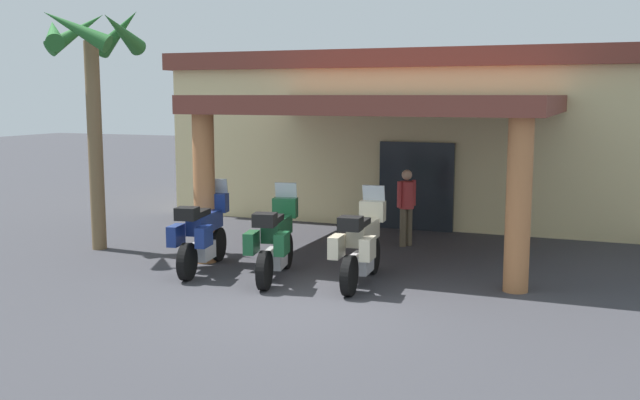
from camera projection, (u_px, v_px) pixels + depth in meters
name	position (u px, v px, depth m)	size (l,w,h in m)	color
ground_plane	(303.00, 303.00, 11.38)	(80.00, 80.00, 0.00)	#38383D
motel_building	(446.00, 132.00, 20.30)	(13.87, 12.33, 4.29)	beige
motorcycle_blue	(202.00, 233.00, 13.44)	(0.86, 2.20, 1.61)	black
motorcycle_green	(275.00, 240.00, 12.81)	(0.90, 2.19, 1.61)	black
motorcycle_cream	(361.00, 244.00, 12.44)	(0.73, 2.21, 1.61)	black
pedestrian	(406.00, 202.00, 15.61)	(0.32, 0.47, 1.64)	brown
palm_tree_roadside	(91.00, 66.00, 14.90)	(2.11, 2.16, 5.04)	brown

